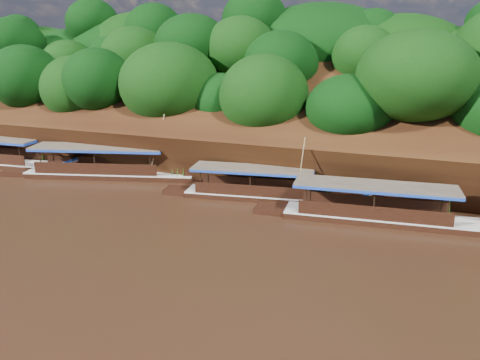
% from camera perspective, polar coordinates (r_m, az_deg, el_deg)
% --- Properties ---
extents(ground, '(160.00, 160.00, 0.00)m').
position_cam_1_polar(ground, '(26.50, -5.46, -6.98)').
color(ground, black).
rests_on(ground, ground).
extents(riverbank, '(120.00, 30.06, 19.40)m').
position_cam_1_polar(riverbank, '(46.52, 7.27, 5.58)').
color(riverbank, black).
rests_on(riverbank, ground).
extents(boat_0, '(14.55, 3.53, 5.94)m').
position_cam_1_polar(boat_0, '(29.69, 18.79, -4.10)').
color(boat_0, black).
rests_on(boat_0, ground).
extents(boat_1, '(12.85, 3.87, 5.04)m').
position_cam_1_polar(boat_1, '(32.55, 3.82, -1.52)').
color(boat_1, black).
rests_on(boat_1, ground).
extents(boat_2, '(16.16, 6.49, 6.59)m').
position_cam_1_polar(boat_2, '(38.96, -14.34, 1.12)').
color(boat_2, black).
rests_on(boat_2, ground).
extents(boat_3, '(14.25, 3.58, 2.99)m').
position_cam_1_polar(boat_3, '(46.06, -26.61, 2.19)').
color(boat_3, black).
rests_on(boat_3, ground).
extents(reeds, '(48.95, 2.29, 2.07)m').
position_cam_1_polar(reeds, '(35.71, -3.01, 0.76)').
color(reeds, '#226018').
rests_on(reeds, ground).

